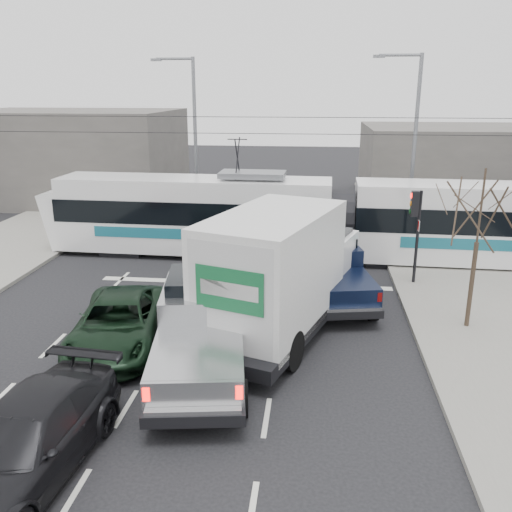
# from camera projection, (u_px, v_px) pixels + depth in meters

# --- Properties ---
(ground) EXTENTS (120.00, 120.00, 0.00)m
(ground) POSITION_uv_depth(u_px,v_px,m) (218.00, 354.00, 15.70)
(ground) COLOR black
(ground) RESTS_ON ground
(rails) EXTENTS (60.00, 1.60, 0.03)m
(rails) POSITION_uv_depth(u_px,v_px,m) (255.00, 254.00, 25.20)
(rails) COLOR #33302D
(rails) RESTS_ON ground
(building_left) EXTENTS (14.00, 10.00, 6.00)m
(building_left) POSITION_uv_depth(u_px,v_px,m) (72.00, 155.00, 37.16)
(building_left) COLOR #66605C
(building_left) RESTS_ON ground
(building_right) EXTENTS (12.00, 10.00, 5.00)m
(building_right) POSITION_uv_depth(u_px,v_px,m) (455.00, 164.00, 36.51)
(building_right) COLOR #66605C
(building_right) RESTS_ON ground
(bare_tree) EXTENTS (2.40, 2.40, 5.00)m
(bare_tree) POSITION_uv_depth(u_px,v_px,m) (480.00, 214.00, 16.17)
(bare_tree) COLOR #47382B
(bare_tree) RESTS_ON ground
(traffic_signal) EXTENTS (0.44, 0.44, 3.60)m
(traffic_signal) POSITION_uv_depth(u_px,v_px,m) (416.00, 217.00, 20.39)
(traffic_signal) COLOR black
(traffic_signal) RESTS_ON ground
(street_lamp_near) EXTENTS (2.38, 0.25, 9.00)m
(street_lamp_near) POSITION_uv_depth(u_px,v_px,m) (411.00, 137.00, 26.73)
(street_lamp_near) COLOR slate
(street_lamp_near) RESTS_ON ground
(street_lamp_far) EXTENTS (2.38, 0.25, 9.00)m
(street_lamp_far) POSITION_uv_depth(u_px,v_px,m) (192.00, 132.00, 29.82)
(street_lamp_far) COLOR slate
(street_lamp_far) RESTS_ON ground
(catenary) EXTENTS (60.00, 0.20, 7.00)m
(catenary) POSITION_uv_depth(u_px,v_px,m) (255.00, 171.00, 24.05)
(catenary) COLOR black
(catenary) RESTS_ON ground
(tram) EXTENTS (25.86, 3.33, 5.26)m
(tram) POSITION_uv_depth(u_px,v_px,m) (341.00, 219.00, 23.91)
(tram) COLOR white
(tram) RESTS_ON ground
(silver_pickup) EXTENTS (3.18, 6.82, 2.38)m
(silver_pickup) POSITION_uv_depth(u_px,v_px,m) (202.00, 325.00, 14.76)
(silver_pickup) COLOR black
(silver_pickup) RESTS_ON ground
(box_truck) EXTENTS (5.17, 8.39, 3.97)m
(box_truck) POSITION_uv_depth(u_px,v_px,m) (282.00, 273.00, 16.59)
(box_truck) COLOR black
(box_truck) RESTS_ON ground
(navy_pickup) EXTENTS (2.94, 5.60, 2.24)m
(navy_pickup) POSITION_uv_depth(u_px,v_px,m) (333.00, 270.00, 19.57)
(navy_pickup) COLOR black
(navy_pickup) RESTS_ON ground
(green_car) EXTENTS (3.19, 5.56, 1.46)m
(green_car) POSITION_uv_depth(u_px,v_px,m) (118.00, 323.00, 16.02)
(green_car) COLOR black
(green_car) RESTS_ON ground
(dark_car) EXTENTS (2.61, 5.47, 1.54)m
(dark_car) POSITION_uv_depth(u_px,v_px,m) (25.00, 441.00, 10.57)
(dark_car) COLOR black
(dark_car) RESTS_ON ground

